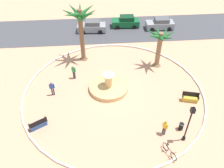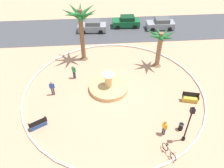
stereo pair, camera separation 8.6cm
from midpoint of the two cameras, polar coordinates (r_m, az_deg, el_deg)
The scene contains 17 objects.
ground_plane at distance 24.35m, azimuth 0.47°, elevation -2.02°, with size 80.00×80.00×0.00m, color tan.
plaza_curb at distance 24.28m, azimuth 0.47°, elevation -1.84°, with size 18.51×18.51×0.20m, color silver.
street_asphalt at distance 35.57m, azimuth -1.44°, elevation 13.05°, with size 48.00×8.00×0.03m, color #424247.
fountain at distance 24.53m, azimuth -0.74°, elevation -0.71°, with size 4.05×4.05×1.96m.
palm_tree_near_fountain at distance 26.87m, azimuth -7.51°, elevation 14.74°, with size 4.04×4.03×6.59m.
palm_tree_by_curb at distance 26.77m, azimuth 11.71°, elevation 9.97°, with size 3.38×3.39×4.56m.
bench_east at distance 21.95m, azimuth -17.36°, elevation -9.29°, with size 1.64×1.22×1.00m.
bench_west at distance 24.43m, azimuth 18.52°, elevation -3.36°, with size 1.67×0.88×1.00m.
lamppost at distance 19.53m, azimuth 18.28°, elevation -8.68°, with size 0.32×0.32×3.96m.
trash_bin at distance 21.63m, azimuth 16.48°, elevation -9.85°, with size 0.46×0.46×0.73m.
bicycle_red_frame at distance 19.82m, azimuth 13.79°, elevation -15.61°, with size 0.75×1.61×0.94m.
person_cyclist_helmet at distance 20.54m, azimuth 12.75°, elevation -10.17°, with size 0.36×0.45×1.62m.
person_cyclist_photo at distance 25.84m, azimuth -9.14°, elevation 3.10°, with size 0.47×0.34×1.71m.
person_pedestrian_stroll at distance 24.19m, azimuth -14.21°, elevation -0.88°, with size 0.53×0.22×1.68m.
parked_car_leftmost at distance 34.87m, azimuth -4.73°, elevation 13.74°, with size 4.09×2.10×1.67m.
parked_car_second at distance 36.16m, azimuth 3.54°, elevation 14.83°, with size 4.05×2.02×1.67m.
parked_car_third at distance 36.17m, azimuth 11.76°, elevation 14.06°, with size 4.02×1.95×1.67m.
Camera 2 is at (-1.55, -17.82, 16.51)m, focal length 37.70 mm.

